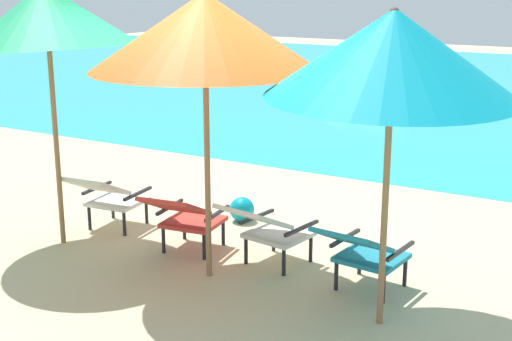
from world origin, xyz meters
TOP-DOWN VIEW (x-y plane):
  - ground_plane at (0.00, 4.00)m, footprint 40.00×40.00m
  - ocean_band at (0.00, 12.16)m, footprint 40.00×18.00m
  - swim_buoy at (-1.59, 7.28)m, footprint 1.60×0.18m
  - lounge_chair_far_left at (-1.50, -0.03)m, footprint 0.63×0.93m
  - lounge_chair_near_left at (-0.41, -0.16)m, footprint 0.65×0.94m
  - lounge_chair_near_right at (0.43, -0.05)m, footprint 0.66×0.94m
  - lounge_chair_far_right at (1.39, -0.15)m, footprint 0.62×0.92m
  - beach_umbrella_left at (-1.67, -0.52)m, footprint 2.15×2.12m
  - beach_umbrella_center at (0.06, -0.46)m, footprint 2.68×2.68m
  - beach_umbrella_right at (1.71, -0.55)m, footprint 2.57×2.57m
  - beach_ball at (-0.46, 0.96)m, footprint 0.27×0.27m

SIDE VIEW (x-z plane):
  - ground_plane at x=0.00m, z-range 0.00..0.00m
  - ocean_band at x=0.00m, z-range 0.00..0.01m
  - swim_buoy at x=-1.59m, z-range 0.01..0.19m
  - beach_ball at x=-0.46m, z-range 0.00..0.27m
  - lounge_chair_far_left at x=-1.50m, z-range 0.06..0.75m
  - lounge_chair_near_left at x=-0.41m, z-range 0.06..0.75m
  - lounge_chair_near_right at x=0.43m, z-range 0.06..0.75m
  - lounge_chair_far_right at x=1.39m, z-range 0.06..0.75m
  - beach_umbrella_right at x=1.71m, z-range 0.86..3.27m
  - beach_umbrella_center at x=0.06m, z-range 0.91..3.39m
  - beach_umbrella_left at x=-1.67m, z-range 0.92..3.53m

